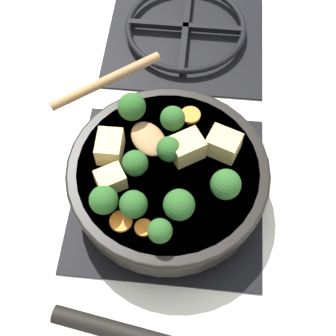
% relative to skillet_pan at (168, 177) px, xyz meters
% --- Properties ---
extents(ground_plane, '(2.40, 2.40, 0.00)m').
position_rel_skillet_pan_xyz_m(ground_plane, '(0.00, 0.00, -0.06)').
color(ground_plane, silver).
extents(front_burner_grate, '(0.31, 0.31, 0.03)m').
position_rel_skillet_pan_xyz_m(front_burner_grate, '(0.00, 0.00, -0.05)').
color(front_burner_grate, black).
rests_on(front_burner_grate, ground_plane).
extents(rear_burner_grate, '(0.31, 0.31, 0.03)m').
position_rel_skillet_pan_xyz_m(rear_burner_grate, '(0.00, 0.36, -0.05)').
color(rear_burner_grate, black).
rests_on(rear_burner_grate, ground_plane).
extents(skillet_pan, '(0.31, 0.42, 0.06)m').
position_rel_skillet_pan_xyz_m(skillet_pan, '(0.00, 0.00, 0.00)').
color(skillet_pan, black).
rests_on(skillet_pan, front_burner_grate).
extents(wooden_spoon, '(0.21, 0.22, 0.02)m').
position_rel_skillet_pan_xyz_m(wooden_spoon, '(-0.08, 0.10, 0.03)').
color(wooden_spoon, '#A87A4C').
rests_on(wooden_spoon, skillet_pan).
extents(tofu_cube_center_large, '(0.06, 0.05, 0.04)m').
position_rel_skillet_pan_xyz_m(tofu_cube_center_large, '(0.08, 0.04, 0.04)').
color(tofu_cube_center_large, '#DBB770').
rests_on(tofu_cube_center_large, skillet_pan).
extents(tofu_cube_near_handle, '(0.04, 0.05, 0.04)m').
position_rel_skillet_pan_xyz_m(tofu_cube_near_handle, '(-0.09, 0.02, 0.04)').
color(tofu_cube_near_handle, '#DBB770').
rests_on(tofu_cube_near_handle, skillet_pan).
extents(tofu_cube_east_chunk, '(0.06, 0.06, 0.04)m').
position_rel_skillet_pan_xyz_m(tofu_cube_east_chunk, '(0.03, 0.03, 0.04)').
color(tofu_cube_east_chunk, '#DBB770').
rests_on(tofu_cube_east_chunk, skillet_pan).
extents(tofu_cube_west_chunk, '(0.05, 0.05, 0.03)m').
position_rel_skillet_pan_xyz_m(tofu_cube_west_chunk, '(-0.08, -0.03, 0.04)').
color(tofu_cube_west_chunk, '#DBB770').
rests_on(tofu_cube_west_chunk, skillet_pan).
extents(broccoli_floret_near_spoon, '(0.04, 0.04, 0.05)m').
position_rel_skillet_pan_xyz_m(broccoli_floret_near_spoon, '(-0.04, -0.07, 0.05)').
color(broccoli_floret_near_spoon, '#709956').
rests_on(broccoli_floret_near_spoon, skillet_pan).
extents(broccoli_floret_center_top, '(0.04, 0.04, 0.05)m').
position_rel_skillet_pan_xyz_m(broccoli_floret_center_top, '(0.02, -0.07, 0.05)').
color(broccoli_floret_center_top, '#709956').
rests_on(broccoli_floret_center_top, skillet_pan).
extents(broccoli_floret_east_rim, '(0.04, 0.04, 0.05)m').
position_rel_skillet_pan_xyz_m(broccoli_floret_east_rim, '(0.09, -0.03, 0.05)').
color(broccoli_floret_east_rim, '#709956').
rests_on(broccoli_floret_east_rim, skillet_pan).
extents(broccoli_floret_west_rim, '(0.04, 0.04, 0.05)m').
position_rel_skillet_pan_xyz_m(broccoli_floret_west_rim, '(-0.06, 0.09, 0.05)').
color(broccoli_floret_west_rim, '#709956').
rests_on(broccoli_floret_west_rim, skillet_pan).
extents(broccoli_floret_north_edge, '(0.04, 0.04, 0.05)m').
position_rel_skillet_pan_xyz_m(broccoli_floret_north_edge, '(-0.08, -0.07, 0.05)').
color(broccoli_floret_north_edge, '#709956').
rests_on(broccoli_floret_north_edge, skillet_pan).
extents(broccoli_floret_south_cluster, '(0.04, 0.04, 0.05)m').
position_rel_skillet_pan_xyz_m(broccoli_floret_south_cluster, '(0.00, 0.08, 0.05)').
color(broccoli_floret_south_cluster, '#709956').
rests_on(broccoli_floret_south_cluster, skillet_pan).
extents(broccoli_floret_mid_floret, '(0.04, 0.04, 0.05)m').
position_rel_skillet_pan_xyz_m(broccoli_floret_mid_floret, '(-0.00, 0.02, 0.05)').
color(broccoli_floret_mid_floret, '#709956').
rests_on(broccoli_floret_mid_floret, skillet_pan).
extents(broccoli_floret_small_inner, '(0.04, 0.04, 0.05)m').
position_rel_skillet_pan_xyz_m(broccoli_floret_small_inner, '(-0.05, -0.01, 0.05)').
color(broccoli_floret_small_inner, '#709956').
rests_on(broccoli_floret_small_inner, skillet_pan).
extents(broccoli_floret_tall_stem, '(0.03, 0.03, 0.04)m').
position_rel_skillet_pan_xyz_m(broccoli_floret_tall_stem, '(0.00, -0.11, 0.05)').
color(broccoli_floret_tall_stem, '#709956').
rests_on(broccoli_floret_tall_stem, skillet_pan).
extents(carrot_slice_orange_thin, '(0.03, 0.03, 0.01)m').
position_rel_skillet_pan_xyz_m(carrot_slice_orange_thin, '(0.03, 0.10, 0.03)').
color(carrot_slice_orange_thin, orange).
rests_on(carrot_slice_orange_thin, skillet_pan).
extents(carrot_slice_near_center, '(0.03, 0.03, 0.01)m').
position_rel_skillet_pan_xyz_m(carrot_slice_near_center, '(-0.06, -0.09, 0.03)').
color(carrot_slice_near_center, orange).
rests_on(carrot_slice_near_center, skillet_pan).
extents(carrot_slice_edge_slice, '(0.03, 0.03, 0.01)m').
position_rel_skillet_pan_xyz_m(carrot_slice_edge_slice, '(-0.02, -0.10, 0.03)').
color(carrot_slice_edge_slice, orange).
rests_on(carrot_slice_edge_slice, skillet_pan).
extents(carrot_slice_under_broccoli, '(0.03, 0.03, 0.01)m').
position_rel_skillet_pan_xyz_m(carrot_slice_under_broccoli, '(-0.09, 0.05, 0.03)').
color(carrot_slice_under_broccoli, orange).
rests_on(carrot_slice_under_broccoli, skillet_pan).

